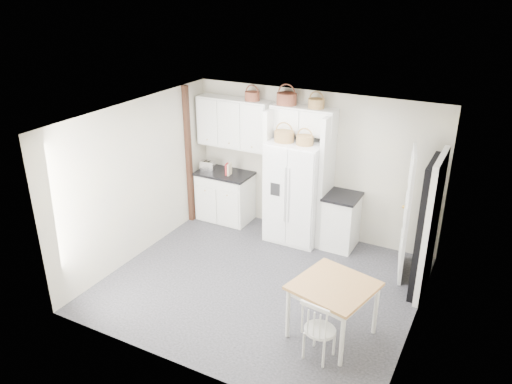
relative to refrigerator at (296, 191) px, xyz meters
The scene contains 27 objects.
floor 1.86m from the refrigerator, 84.69° to the right, with size 4.50×4.50×0.00m, color black.
ceiling 2.35m from the refrigerator, 84.69° to the right, with size 4.50×4.50×0.00m, color white.
wall_back 0.57m from the refrigerator, 68.73° to the left, with size 4.50×4.50×0.00m, color #B0ACA4.
wall_left 2.68m from the refrigerator, 142.45° to the right, with size 4.00×4.00×0.00m, color #B0ACA4.
wall_right 2.92m from the refrigerator, 33.93° to the right, with size 4.00×4.00×0.00m, color #B0ACA4.
refrigerator is the anchor object (origin of this frame).
base_cab_left 1.56m from the refrigerator, behind, with size 0.99×0.63×0.92m, color white.
base_cab_right 0.93m from the refrigerator, ahead, with size 0.52×0.63×0.92m, color white.
dining_table 2.74m from the refrigerator, 56.19° to the right, with size 0.93×0.93×0.78m, color #A2612A.
windsor_chair 3.13m from the refrigerator, 60.88° to the right, with size 0.39×0.36×0.80m, color white.
counter_left 1.50m from the refrigerator, behind, with size 1.03×0.67×0.04m, color black.
counter_right 0.82m from the refrigerator, ahead, with size 0.57×0.67×0.04m, color black.
toaster 1.84m from the refrigerator, behind, with size 0.27×0.15×0.18m, color silver.
cookbook_red 1.41m from the refrigerator, behind, with size 0.03×0.14×0.21m, color #AE2125.
cookbook_cream 1.35m from the refrigerator, behind, with size 0.03×0.15×0.22m, color beige.
basket_upper_c 1.82m from the refrigerator, 167.55° to the left, with size 0.27×0.27×0.15m, color brown.
basket_bridge_a 1.59m from the refrigerator, 146.17° to the left, with size 0.35×0.35×0.20m, color brown.
basket_bridge_b 1.56m from the refrigerator, 45.30° to the left, with size 0.27×0.27×0.16m, color brown.
basket_fridge_a 1.02m from the refrigerator, 154.22° to the right, with size 0.34×0.34×0.18m, color brown.
basket_fridge_b 1.00m from the refrigerator, 31.47° to the right, with size 0.29×0.29×0.15m, color brown.
upper_cabinet 1.69m from the refrigerator, behind, with size 1.40×0.34×0.90m, color white.
bridge_cabinet 1.24m from the refrigerator, 90.00° to the left, with size 1.12×0.34×0.45m, color white.
fridge_panel_left 0.57m from the refrigerator, behind, with size 0.08×0.60×2.30m, color white.
fridge_panel_right 0.57m from the refrigerator, ahead, with size 0.08×0.60×2.30m, color white.
trim_post 2.11m from the refrigerator, behind, with size 0.09×0.09×2.60m, color #37180E.
doorway_void 2.39m from the refrigerator, 14.90° to the right, with size 0.18×0.85×2.05m, color black.
door_slab 1.97m from the refrigerator, ahead, with size 0.80×0.04×2.05m, color white.
Camera 1 is at (2.93, -5.76, 4.33)m, focal length 35.00 mm.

